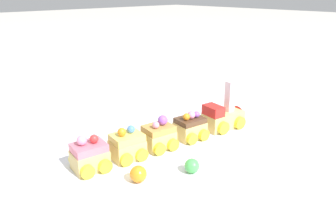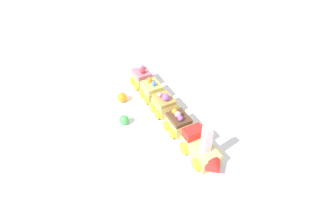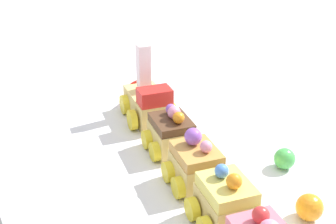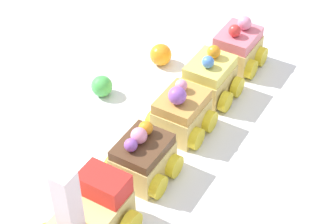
{
  "view_description": "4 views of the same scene",
  "coord_description": "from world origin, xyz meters",
  "px_view_note": "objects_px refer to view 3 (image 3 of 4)",
  "views": [
    {
      "loc": [
        -0.48,
        -0.5,
        0.34
      ],
      "look_at": [
        0.03,
        0.03,
        0.07
      ],
      "focal_mm": 35.0,
      "sensor_mm": 36.0,
      "label": 1
    },
    {
      "loc": [
        0.45,
        -0.36,
        0.53
      ],
      "look_at": [
        -0.0,
        -0.03,
        0.05
      ],
      "focal_mm": 28.0,
      "sensor_mm": 36.0,
      "label": 2
    },
    {
      "loc": [
        -0.46,
        0.25,
        0.36
      ],
      "look_at": [
        0.04,
        -0.01,
        0.08
      ],
      "focal_mm": 50.0,
      "sensor_mm": 36.0,
      "label": 3
    },
    {
      "loc": [
        0.44,
        0.17,
        0.49
      ],
      "look_at": [
        -0.0,
        -0.01,
        0.07
      ],
      "focal_mm": 60.0,
      "sensor_mm": 36.0,
      "label": 4
    }
  ],
  "objects_px": {
    "cake_car_caramel": "(196,166)",
    "gumball_orange": "(309,207)",
    "gumball_green": "(285,159)",
    "cake_car_chocolate": "(172,134)",
    "cake_car_lemon": "(224,203)",
    "cake_train_locomotive": "(146,100)"
  },
  "relations": [
    {
      "from": "cake_car_caramel",
      "to": "gumball_orange",
      "type": "xyz_separation_m",
      "value": [
        -0.12,
        -0.08,
        -0.01
      ]
    },
    {
      "from": "gumball_green",
      "to": "gumball_orange",
      "type": "distance_m",
      "value": 0.1
    },
    {
      "from": "cake_car_caramel",
      "to": "gumball_orange",
      "type": "distance_m",
      "value": 0.14
    },
    {
      "from": "cake_car_chocolate",
      "to": "cake_car_lemon",
      "type": "bearing_deg",
      "value": 179.92
    },
    {
      "from": "cake_car_lemon",
      "to": "gumball_green",
      "type": "bearing_deg",
      "value": -59.87
    },
    {
      "from": "cake_car_lemon",
      "to": "gumball_orange",
      "type": "bearing_deg",
      "value": -106.14
    },
    {
      "from": "cake_train_locomotive",
      "to": "gumball_green",
      "type": "xyz_separation_m",
      "value": [
        -0.23,
        -0.09,
        -0.01
      ]
    },
    {
      "from": "cake_car_chocolate",
      "to": "cake_car_lemon",
      "type": "distance_m",
      "value": 0.17
    },
    {
      "from": "cake_car_chocolate",
      "to": "cake_car_caramel",
      "type": "relative_size",
      "value": 1.0
    },
    {
      "from": "cake_train_locomotive",
      "to": "gumball_orange",
      "type": "xyz_separation_m",
      "value": [
        -0.32,
        -0.05,
        -0.01
      ]
    },
    {
      "from": "cake_train_locomotive",
      "to": "gumball_green",
      "type": "relative_size",
      "value": 4.76
    },
    {
      "from": "cake_car_caramel",
      "to": "cake_train_locomotive",
      "type": "bearing_deg",
      "value": 0.03
    },
    {
      "from": "cake_car_lemon",
      "to": "cake_car_caramel",
      "type": "bearing_deg",
      "value": -0.04
    },
    {
      "from": "gumball_green",
      "to": "cake_car_chocolate",
      "type": "bearing_deg",
      "value": 44.36
    },
    {
      "from": "cake_train_locomotive",
      "to": "cake_car_caramel",
      "type": "relative_size",
      "value": 1.72
    },
    {
      "from": "cake_train_locomotive",
      "to": "gumball_green",
      "type": "height_order",
      "value": "cake_train_locomotive"
    },
    {
      "from": "cake_car_chocolate",
      "to": "cake_car_caramel",
      "type": "bearing_deg",
      "value": 179.88
    },
    {
      "from": "cake_car_lemon",
      "to": "cake_car_chocolate",
      "type": "bearing_deg",
      "value": -0.08
    },
    {
      "from": "gumball_green",
      "to": "cake_car_lemon",
      "type": "bearing_deg",
      "value": 111.7
    },
    {
      "from": "cake_car_chocolate",
      "to": "cake_car_caramel",
      "type": "height_order",
      "value": "cake_car_caramel"
    },
    {
      "from": "cake_car_chocolate",
      "to": "gumball_green",
      "type": "height_order",
      "value": "cake_car_chocolate"
    },
    {
      "from": "cake_train_locomotive",
      "to": "cake_car_chocolate",
      "type": "xyz_separation_m",
      "value": [
        -0.11,
        0.02,
        -0.0
      ]
    }
  ]
}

